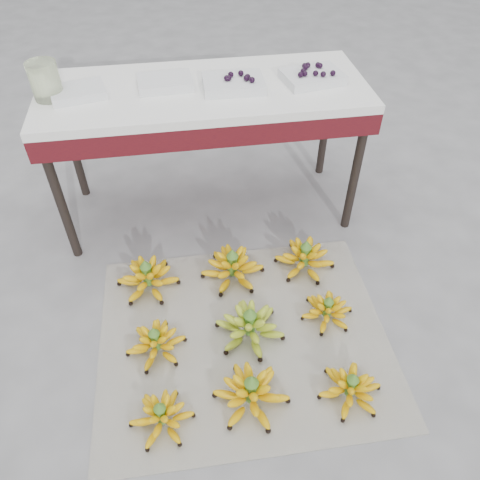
{
  "coord_description": "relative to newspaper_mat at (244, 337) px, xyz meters",
  "views": [
    {
      "loc": [
        -0.15,
        -1.21,
        1.73
      ],
      "look_at": [
        0.08,
        0.26,
        0.3
      ],
      "focal_mm": 35.0,
      "sensor_mm": 36.0,
      "label": 1
    }
  ],
  "objects": [
    {
      "name": "ground",
      "position": [
        -0.05,
        0.04,
        -0.0
      ],
      "size": [
        60.0,
        60.0,
        0.0
      ],
      "primitive_type": "plane",
      "color": "slate",
      "rests_on": "ground"
    },
    {
      "name": "newspaper_mat",
      "position": [
        0.0,
        0.0,
        0.0
      ],
      "size": [
        1.26,
        1.07,
        0.01
      ],
      "primitive_type": "cube",
      "rotation": [
        0.0,
        0.0,
        -0.01
      ],
      "color": "white",
      "rests_on": "ground"
    },
    {
      "name": "bunch_front_left",
      "position": [
        -0.37,
        -0.34,
        0.05
      ],
      "size": [
        0.28,
        0.28,
        0.15
      ],
      "rotation": [
        0.0,
        0.0,
        -0.2
      ],
      "color": "#EEC000",
      "rests_on": "newspaper_mat"
    },
    {
      "name": "bunch_front_center",
      "position": [
        -0.02,
        -0.3,
        0.06
      ],
      "size": [
        0.38,
        0.38,
        0.18
      ],
      "rotation": [
        0.0,
        0.0,
        0.4
      ],
      "color": "#EEC000",
      "rests_on": "newspaper_mat"
    },
    {
      "name": "bunch_front_right",
      "position": [
        0.37,
        -0.34,
        0.05
      ],
      "size": [
        0.32,
        0.32,
        0.15
      ],
      "rotation": [
        0.0,
        0.0,
        -0.38
      ],
      "color": "#EEC000",
      "rests_on": "newspaper_mat"
    },
    {
      "name": "bunch_mid_left",
      "position": [
        -0.38,
        -0.01,
        0.06
      ],
      "size": [
        0.26,
        0.26,
        0.15
      ],
      "rotation": [
        0.0,
        0.0,
        -0.03
      ],
      "color": "#EEC000",
      "rests_on": "newspaper_mat"
    },
    {
      "name": "bunch_mid_center",
      "position": [
        0.03,
        0.01,
        0.07
      ],
      "size": [
        0.34,
        0.34,
        0.18
      ],
      "rotation": [
        0.0,
        0.0,
        0.14
      ],
      "color": "#92B624",
      "rests_on": "newspaper_mat"
    },
    {
      "name": "bunch_mid_right",
      "position": [
        0.39,
        0.05,
        0.05
      ],
      "size": [
        0.26,
        0.26,
        0.14
      ],
      "rotation": [
        0.0,
        0.0,
        -0.12
      ],
      "color": "#EEC000",
      "rests_on": "newspaper_mat"
    },
    {
      "name": "bunch_back_left",
      "position": [
        -0.4,
        0.36,
        0.06
      ],
      "size": [
        0.37,
        0.37,
        0.18
      ],
      "rotation": [
        0.0,
        0.0,
        -0.31
      ],
      "color": "#EEC000",
      "rests_on": "newspaper_mat"
    },
    {
      "name": "bunch_back_center",
      "position": [
        0.0,
        0.36,
        0.07
      ],
      "size": [
        0.39,
        0.39,
        0.18
      ],
      "rotation": [
        0.0,
        0.0,
        -0.35
      ],
      "color": "#EEC000",
      "rests_on": "newspaper_mat"
    },
    {
      "name": "bunch_back_right",
      "position": [
        0.37,
        0.37,
        0.06
      ],
      "size": [
        0.37,
        0.37,
        0.18
      ],
      "rotation": [
        0.0,
        0.0,
        -0.37
      ],
      "color": "#EEC000",
      "rests_on": "newspaper_mat"
    },
    {
      "name": "vendor_table",
      "position": [
        -0.05,
        0.9,
        0.65
      ],
      "size": [
        1.54,
        0.62,
        0.74
      ],
      "color": "black",
      "rests_on": "ground"
    },
    {
      "name": "tray_far_left",
      "position": [
        -0.61,
        0.89,
        0.76
      ],
      "size": [
        0.27,
        0.22,
        0.04
      ],
      "color": "silver",
      "rests_on": "vendor_table"
    },
    {
      "name": "tray_left",
      "position": [
        -0.22,
        0.93,
        0.76
      ],
      "size": [
        0.26,
        0.19,
        0.04
      ],
      "color": "silver",
      "rests_on": "vendor_table"
    },
    {
      "name": "tray_right",
      "position": [
        0.09,
        0.86,
        0.76
      ],
      "size": [
        0.28,
        0.21,
        0.07
      ],
      "color": "silver",
      "rests_on": "vendor_table"
    },
    {
      "name": "tray_far_right",
      "position": [
        0.47,
        0.88,
        0.76
      ],
      "size": [
        0.31,
        0.24,
        0.07
      ],
      "color": "silver",
      "rests_on": "vendor_table"
    },
    {
      "name": "glass_jar",
      "position": [
        -0.74,
        0.89,
        0.82
      ],
      "size": [
        0.15,
        0.15,
        0.16
      ],
      "primitive_type": "cylinder",
      "rotation": [
        0.0,
        0.0,
        0.14
      ],
      "color": "#E3F3C1",
      "rests_on": "vendor_table"
    }
  ]
}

